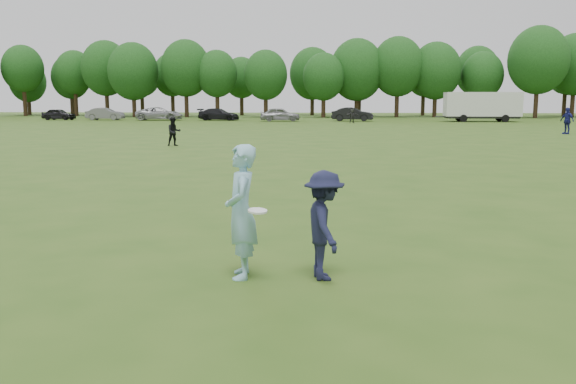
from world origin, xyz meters
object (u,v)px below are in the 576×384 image
at_px(player_far_b, 567,121).
at_px(car_a, 59,114).
at_px(thrower, 241,212).
at_px(car_e, 280,114).
at_px(player_far_a, 174,132).
at_px(player_far_d, 352,116).
at_px(defender, 324,225).
at_px(car_c, 159,114).
at_px(car_d, 219,114).
at_px(car_f, 353,114).
at_px(car_b, 105,114).
at_px(cargo_trailer, 482,105).

height_order(player_far_b, car_a, player_far_b).
height_order(thrower, car_e, thrower).
bearing_deg(player_far_a, car_e, 59.36).
relative_size(player_far_d, car_a, 0.39).
relative_size(thrower, defender, 1.23).
xyz_separation_m(car_c, car_d, (6.95, 0.15, -0.06)).
height_order(car_a, car_f, car_f).
height_order(defender, car_c, defender).
bearing_deg(car_a, car_d, -82.67).
bearing_deg(car_e, defender, 179.02).
relative_size(player_far_d, car_c, 0.29).
xyz_separation_m(car_a, car_d, (19.10, 0.04, 0.02)).
xyz_separation_m(player_far_a, player_far_d, (10.41, 31.33, -0.00)).
distance_m(player_far_a, car_f, 38.11).
bearing_deg(car_d, player_far_a, -166.21).
relative_size(car_a, car_d, 0.82).
bearing_deg(car_c, defender, -167.41).
xyz_separation_m(player_far_b, car_e, (-22.70, 22.59, -0.19)).
height_order(player_far_d, car_e, player_far_d).
bearing_deg(player_far_b, car_a, -146.24).
relative_size(thrower, player_far_d, 1.25).
relative_size(car_b, cargo_trailer, 0.48).
distance_m(player_far_d, car_d, 16.47).
bearing_deg(car_a, player_far_b, -109.53).
distance_m(player_far_a, car_b, 41.88).
bearing_deg(player_far_a, defender, -96.87).
height_order(thrower, player_far_d, thrower).
bearing_deg(car_f, cargo_trailer, -86.22).
xyz_separation_m(player_far_b, car_c, (-36.96, 24.64, -0.20)).
relative_size(player_far_b, car_b, 0.44).
xyz_separation_m(player_far_a, car_f, (10.61, 36.60, -0.01)).
height_order(thrower, player_far_b, thrower).
distance_m(defender, car_a, 69.57).
distance_m(car_d, car_e, 7.64).
bearing_deg(player_far_a, car_d, 70.66).
bearing_deg(player_far_b, car_d, -159.05).
relative_size(player_far_a, car_d, 0.32).
height_order(car_d, car_f, car_f).
height_order(thrower, car_f, thrower).
bearing_deg(player_far_a, thrower, -99.44).
bearing_deg(car_c, cargo_trailer, -98.06).
height_order(car_e, cargo_trailer, cargo_trailer).
height_order(thrower, car_c, thrower).
xyz_separation_m(car_e, cargo_trailer, (22.10, 0.51, 1.02)).
distance_m(player_far_b, car_f, 27.83).
relative_size(car_d, cargo_trailer, 0.53).
bearing_deg(player_far_d, player_far_b, -67.26).
xyz_separation_m(thrower, player_far_b, (17.91, 36.83, -0.01)).
height_order(defender, car_e, defender).
bearing_deg(car_a, player_far_a, -140.45).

